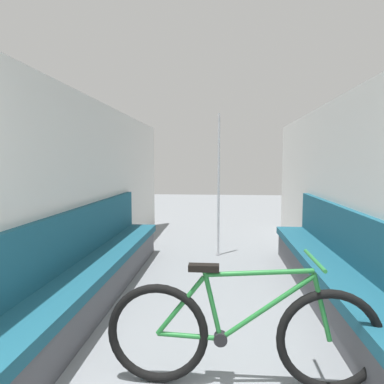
# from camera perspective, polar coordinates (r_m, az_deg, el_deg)

# --- Properties ---
(wall_left) EXTENTS (0.10, 8.91, 2.25)m
(wall_left) POSITION_cam_1_polar(r_m,az_deg,el_deg) (3.71, -20.53, -0.85)
(wall_left) COLOR silver
(wall_left) RESTS_ON ground
(wall_right) EXTENTS (0.10, 8.91, 2.25)m
(wall_right) POSITION_cam_1_polar(r_m,az_deg,el_deg) (3.64, 27.69, -1.22)
(wall_right) COLOR silver
(wall_right) RESTS_ON ground
(bench_seat_row_left) EXTENTS (0.47, 4.15, 0.99)m
(bench_seat_row_left) POSITION_cam_1_polar(r_m,az_deg,el_deg) (3.85, -16.11, -12.82)
(bench_seat_row_left) COLOR #4C4C51
(bench_seat_row_left) RESTS_ON ground
(bench_seat_row_right) EXTENTS (0.47, 4.15, 0.99)m
(bench_seat_row_right) POSITION_cam_1_polar(r_m,az_deg,el_deg) (3.79, 23.06, -13.30)
(bench_seat_row_right) COLOR #4C4C51
(bench_seat_row_right) RESTS_ON ground
(bicycle) EXTENTS (1.80, 0.46, 0.88)m
(bicycle) POSITION_cam_1_polar(r_m,az_deg,el_deg) (2.44, 8.26, -22.38)
(bicycle) COLOR black
(bicycle) RESTS_ON ground
(grab_pole_near) EXTENTS (0.08, 0.08, 2.23)m
(grab_pole_near) POSITION_cam_1_polar(r_m,az_deg,el_deg) (5.39, 4.45, 0.79)
(grab_pole_near) COLOR gray
(grab_pole_near) RESTS_ON ground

